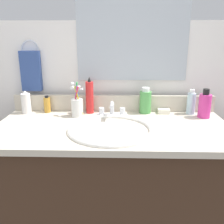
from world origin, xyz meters
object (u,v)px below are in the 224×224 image
(soap_bar, at_px, (164,111))
(hand_towel, at_px, (31,71))
(faucet, at_px, (112,112))
(bottle_soap_pink, at_px, (205,105))
(bottle_toner_green, at_px, (145,101))
(cup_white_ceramic, at_px, (77,106))
(bottle_lotion_white, at_px, (26,103))
(bottle_gel_clear, at_px, (191,103))
(bottle_oil_amber, at_px, (47,105))
(bottle_spray_red, at_px, (90,97))

(soap_bar, bearing_deg, hand_towel, 175.13)
(faucet, xyz_separation_m, bottle_soap_pink, (0.48, 0.01, 0.04))
(hand_towel, bearing_deg, bottle_toner_green, -4.95)
(bottle_toner_green, xyz_separation_m, cup_white_ceramic, (-0.36, -0.07, -0.01))
(bottle_lotion_white, distance_m, cup_white_ceramic, 0.29)
(bottle_gel_clear, distance_m, bottle_soap_pink, 0.08)
(faucet, distance_m, bottle_oil_amber, 0.37)
(hand_towel, height_order, bottle_spray_red, hand_towel)
(bottle_oil_amber, bearing_deg, hand_towel, 147.63)
(soap_bar, bearing_deg, bottle_spray_red, -179.74)
(bottle_oil_amber, bearing_deg, bottle_toner_green, 0.46)
(bottle_toner_green, distance_m, bottle_spray_red, 0.31)
(bottle_spray_red, relative_size, soap_bar, 3.14)
(bottle_spray_red, xyz_separation_m, bottle_lotion_white, (-0.35, -0.01, -0.03))
(bottle_spray_red, bearing_deg, bottle_toner_green, 1.82)
(soap_bar, bearing_deg, cup_white_ceramic, -172.35)
(bottle_toner_green, distance_m, cup_white_ceramic, 0.37)
(faucet, distance_m, bottle_soap_pink, 0.48)
(bottle_gel_clear, bearing_deg, hand_towel, 175.58)
(hand_towel, height_order, faucet, hand_towel)
(faucet, relative_size, cup_white_ceramic, 0.87)
(hand_towel, bearing_deg, cup_white_ceramic, -24.82)
(hand_towel, height_order, bottle_oil_amber, hand_towel)
(bottle_oil_amber, relative_size, bottle_gel_clear, 0.70)
(bottle_toner_green, relative_size, bottle_spray_red, 0.71)
(bottle_gel_clear, bearing_deg, bottle_spray_red, 179.65)
(hand_towel, distance_m, bottle_toner_green, 0.66)
(faucet, relative_size, bottle_soap_pink, 1.06)
(bottle_soap_pink, bearing_deg, bottle_gel_clear, 132.05)
(bottle_lotion_white, bearing_deg, bottle_gel_clear, 0.70)
(bottle_oil_amber, xyz_separation_m, cup_white_ceramic, (0.18, -0.07, 0.01))
(bottle_lotion_white, bearing_deg, cup_white_ceramic, -9.20)
(bottle_gel_clear, xyz_separation_m, bottle_soap_pink, (0.05, -0.06, 0.00))
(faucet, height_order, bottle_spray_red, bottle_spray_red)
(hand_towel, distance_m, bottle_lotion_white, 0.18)
(bottle_soap_pink, distance_m, bottle_lotion_white, 0.95)
(hand_towel, relative_size, bottle_gel_clear, 1.63)
(bottle_oil_amber, bearing_deg, bottle_soap_pink, -4.60)
(faucet, height_order, bottle_oil_amber, bottle_oil_amber)
(bottle_toner_green, bearing_deg, hand_towel, 175.05)
(bottle_soap_pink, bearing_deg, cup_white_ceramic, 179.86)
(bottle_spray_red, height_order, cup_white_ceramic, bottle_spray_red)
(bottle_oil_amber, relative_size, soap_bar, 1.47)
(bottle_gel_clear, relative_size, bottle_soap_pink, 0.89)
(bottle_spray_red, bearing_deg, bottle_lotion_white, -177.64)
(bottle_lotion_white, bearing_deg, bottle_soap_pink, -2.90)
(hand_towel, height_order, soap_bar, hand_towel)
(bottle_lotion_white, relative_size, cup_white_ceramic, 0.69)
(hand_towel, xyz_separation_m, soap_bar, (0.74, -0.06, -0.21))
(hand_towel, distance_m, faucet, 0.51)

